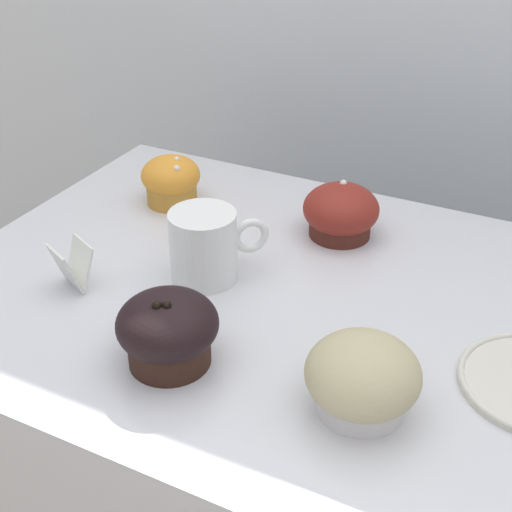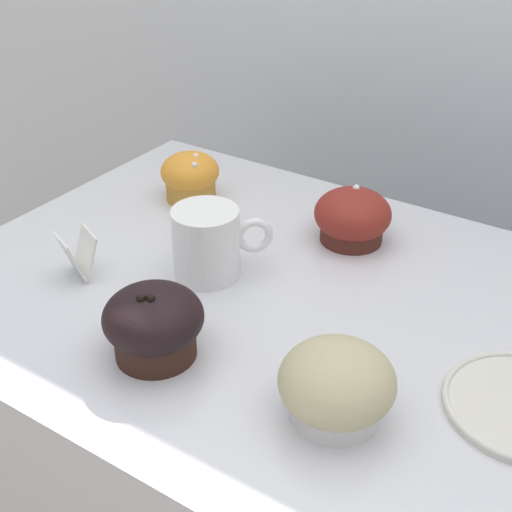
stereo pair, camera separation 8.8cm
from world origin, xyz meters
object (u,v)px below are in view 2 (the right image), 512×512
muffin_front_center (337,386)px  muffin_front_left (154,323)px  muffin_back_right (190,176)px  coffee_cup (208,242)px  muffin_back_left (352,218)px

muffin_front_center → muffin_front_left: muffin_front_left is taller
muffin_back_right → coffee_cup: size_ratio=0.83×
coffee_cup → muffin_front_left: bearing=-73.3°
muffin_front_center → muffin_back_left: (-0.14, 0.32, -0.00)m
muffin_back_left → muffin_back_right: size_ratio=1.19×
muffin_back_left → coffee_cup: 0.21m
muffin_front_left → coffee_cup: (-0.05, 0.16, 0.01)m
muffin_back_right → muffin_front_left: 0.38m
muffin_back_right → muffin_front_left: (0.20, -0.32, 0.00)m
muffin_front_left → coffee_cup: size_ratio=1.01×
muffin_front_center → muffin_front_left: (-0.21, -0.02, 0.00)m
muffin_back_right → muffin_front_left: bearing=-58.0°
muffin_front_center → muffin_back_right: (-0.41, 0.30, -0.00)m
muffin_front_left → coffee_cup: bearing=106.7°
muffin_back_left → muffin_front_left: size_ratio=0.97×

